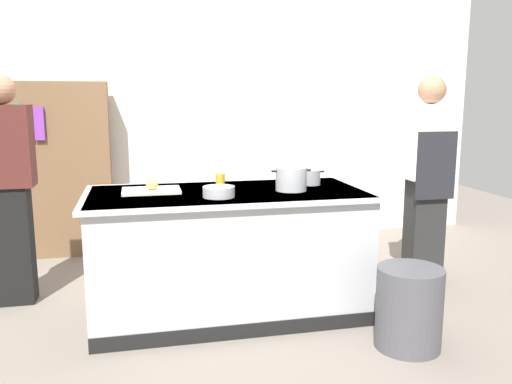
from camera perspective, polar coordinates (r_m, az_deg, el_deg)
ground_plane at (r=3.98m, az=-2.96°, el=-12.80°), size 10.00×10.00×0.00m
back_wall at (r=5.74m, az=-6.72°, el=9.63°), size 6.40×0.12×3.00m
counter_island at (r=3.82m, az=-3.02°, el=-6.36°), size 1.98×0.98×0.90m
cutting_board at (r=3.75m, az=-11.26°, el=0.14°), size 0.40×0.28×0.02m
onion at (r=3.72m, az=-11.18°, el=0.88°), size 0.09×0.09×0.09m
stock_pot at (r=3.74m, az=3.82°, el=1.43°), size 0.29×0.22×0.17m
sauce_pan at (r=4.01m, az=5.87°, el=1.61°), size 0.22×0.16×0.11m
mixing_bowl at (r=3.50m, az=-4.05°, el=0.03°), size 0.21×0.21×0.07m
juice_cup at (r=3.90m, az=-3.88°, el=1.29°), size 0.07×0.07×0.10m
trash_bin at (r=3.50m, az=16.21°, el=-11.94°), size 0.41×0.41×0.52m
person_chef at (r=4.51m, az=18.03°, el=1.57°), size 0.38×0.25×1.72m
person_guest at (r=4.31m, az=-25.25°, el=0.67°), size 0.38×0.24×1.72m
bookshelf at (r=5.51m, az=-21.14°, el=2.24°), size 1.10×0.31×1.70m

